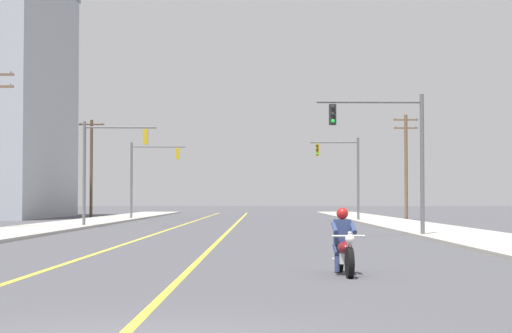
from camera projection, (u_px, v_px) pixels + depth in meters
The scene contains 11 objects.
lane_stripe_center at pixel (234, 225), 54.75m from camera, with size 0.16×100.00×0.01m, color yellow.
lane_stripe_left at pixel (182, 225), 54.77m from camera, with size 0.16×100.00×0.01m, color yellow.
sidewalk_kerb_right at pixel (416, 227), 49.70m from camera, with size 4.40×110.00×0.14m, color #ADA89E.
sidewalk_kerb_left at pixel (54, 227), 49.81m from camera, with size 4.40×110.00×0.14m, color #ADA89E.
motorcycle_with_rider at pixel (344, 248), 18.91m from camera, with size 0.70×2.19×1.46m.
traffic_signal_near_right at pixel (392, 143), 37.59m from camera, with size 4.66×0.46×6.20m.
traffic_signal_near_left at pixel (105, 158), 50.88m from camera, with size 4.29×0.47×6.20m.
traffic_signal_mid_right at pixel (345, 167), 64.30m from camera, with size 3.63×0.37×6.20m.
traffic_signal_mid_left at pixel (147, 169), 69.66m from camera, with size 4.41×0.47×6.20m.
utility_pole_right_far at pixel (406, 163), 68.11m from camera, with size 1.96×0.26×8.27m.
utility_pole_left_far at pixel (91, 166), 75.57m from camera, with size 2.21×0.26×8.55m.
Camera 1 is at (1.51, -9.84, 1.64)m, focal length 61.08 mm.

